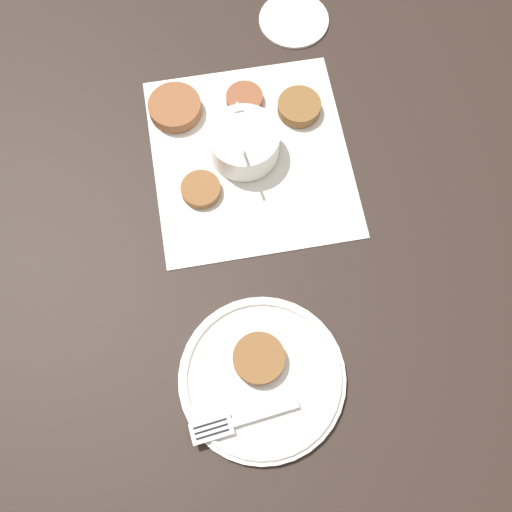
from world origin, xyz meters
TOP-DOWN VIEW (x-y plane):
  - ground_plane at (0.00, 0.00)m, footprint 4.00×4.00m
  - napkin at (0.01, 0.02)m, footprint 0.34×0.32m
  - sauce_bowl at (0.02, 0.03)m, footprint 0.13×0.11m
  - fritter_0 at (-0.04, 0.11)m, footprint 0.06×0.06m
  - fritter_1 at (0.08, -0.07)m, footprint 0.07×0.07m
  - fritter_2 at (0.12, 0.13)m, footprint 0.09×0.09m
  - fritter_3 at (0.12, 0.01)m, footprint 0.06×0.06m
  - serving_plate at (-0.34, 0.07)m, footprint 0.24×0.24m
  - fritter_on_plate at (-0.32, 0.07)m, footprint 0.07×0.07m
  - fork at (-0.40, 0.12)m, footprint 0.04×0.15m
  - extra_saucer at (0.27, -0.10)m, footprint 0.12×0.12m

SIDE VIEW (x-z plane):
  - ground_plane at x=0.00m, z-range 0.00..0.00m
  - napkin at x=0.01m, z-range 0.00..0.00m
  - extra_saucer at x=0.27m, z-range 0.00..0.01m
  - serving_plate at x=-0.34m, z-range 0.00..0.02m
  - fritter_3 at x=0.12m, z-range 0.00..0.02m
  - fritter_0 at x=-0.04m, z-range 0.00..0.02m
  - fritter_1 at x=0.08m, z-range 0.00..0.02m
  - fritter_2 at x=0.12m, z-range 0.00..0.03m
  - fork at x=-0.40m, z-range 0.02..0.02m
  - fritter_on_plate at x=-0.32m, z-range 0.02..0.03m
  - sauce_bowl at x=0.02m, z-range -0.02..0.07m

